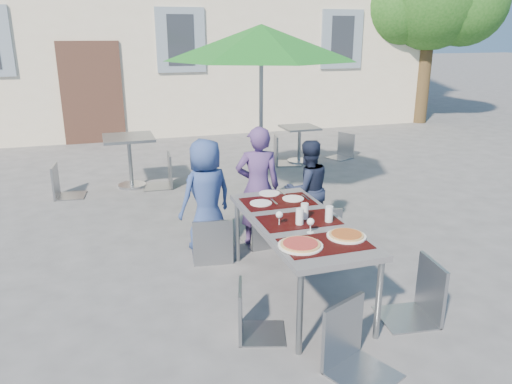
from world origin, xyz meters
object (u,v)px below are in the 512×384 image
object	(u,v)px
chair_1	(265,205)
bg_chair_l_1	(282,131)
chair_5	(356,300)
cafe_table_0	(129,151)
bg_chair_r_0	(162,150)
patio_umbrella	(261,44)
chair_4	(424,256)
dining_table	(299,226)
chair_3	(251,281)
bg_chair_r_1	(344,131)
chair_2	(320,200)
pizza_near_left	(300,245)
child_0	(206,196)
chair_0	(211,212)
bg_chair_l_0	(60,161)
cafe_table_1	(299,139)
pizza_near_right	(346,235)
child_2	(307,189)
child_1	(258,187)

from	to	relation	value
chair_1	bg_chair_l_1	world-z (taller)	bg_chair_l_1
chair_1	chair_5	bearing A→B (deg)	-92.52
chair_1	bg_chair_l_1	size ratio (longest dim) A/B	0.84
cafe_table_0	bg_chair_r_0	size ratio (longest dim) A/B	0.80
patio_umbrella	bg_chair_r_0	distance (m)	2.41
chair_4	chair_5	bearing A→B (deg)	-152.92
dining_table	chair_3	distance (m)	0.82
chair_3	bg_chair_r_0	world-z (taller)	bg_chair_r_0
chair_5	bg_chair_r_1	size ratio (longest dim) A/B	1.08
chair_2	pizza_near_left	bearing A→B (deg)	-120.76
chair_2	cafe_table_0	xyz separation A→B (m)	(-1.82, 3.18, -0.02)
child_0	chair_5	size ratio (longest dim) A/B	1.30
bg_chair_l_1	bg_chair_r_1	distance (m)	1.34
chair_0	bg_chair_l_1	xyz separation A→B (m)	(2.19, 3.68, 0.06)
bg_chair_l_0	bg_chair_r_1	xyz separation A→B (m)	(5.17, 0.94, -0.02)
chair_4	bg_chair_l_1	world-z (taller)	bg_chair_l_1
chair_4	cafe_table_1	size ratio (longest dim) A/B	1.47
chair_4	chair_5	distance (m)	0.99
patio_umbrella	bg_chair_r_0	xyz separation A→B (m)	(-1.22, 1.29, -1.63)
pizza_near_right	child_2	xyz separation A→B (m)	(0.43, 1.78, -0.17)
chair_3	bg_chair_l_1	xyz separation A→B (m)	(2.20, 5.14, 0.13)
chair_4	bg_chair_r_1	distance (m)	5.83
cafe_table_0	bg_chair_l_1	xyz separation A→B (m)	(2.81, 0.62, 0.03)
child_1	child_2	size ratio (longest dim) A/B	1.18
child_1	bg_chair_r_1	world-z (taller)	child_1
pizza_near_right	bg_chair_r_1	world-z (taller)	bg_chair_r_1
chair_2	pizza_near_right	bearing A→B (deg)	-106.12
chair_0	chair_2	xyz separation A→B (m)	(1.21, -0.11, 0.05)
pizza_near_left	patio_umbrella	size ratio (longest dim) A/B	0.14
pizza_near_right	bg_chair_r_1	xyz separation A→B (m)	(2.70, 5.23, -0.24)
chair_3	bg_chair_r_1	xyz separation A→B (m)	(3.54, 5.25, 0.04)
chair_5	bg_chair_l_1	xyz separation A→B (m)	(1.63, 5.79, 0.04)
child_0	patio_umbrella	xyz separation A→B (m)	(1.08, 1.30, 1.59)
cafe_table_0	chair_4	bearing A→B (deg)	-66.43
chair_2	bg_chair_r_0	bearing A→B (deg)	113.76
pizza_near_left	cafe_table_1	world-z (taller)	pizza_near_left
bg_chair_r_1	bg_chair_l_1	bearing A→B (deg)	-175.24
pizza_near_left	chair_0	xyz separation A→B (m)	(-0.39, 1.49, -0.21)
child_1	chair_3	world-z (taller)	child_1
bg_chair_l_1	chair_3	bearing A→B (deg)	-113.22
chair_0	cafe_table_1	size ratio (longest dim) A/B	1.40
pizza_near_right	chair_3	bearing A→B (deg)	-178.42
cafe_table_0	bg_chair_r_1	world-z (taller)	bg_chair_r_1
chair_1	chair_2	world-z (taller)	chair_2
bg_chair_l_0	chair_2	bearing A→B (deg)	-46.18
chair_3	cafe_table_0	bearing A→B (deg)	97.59
bg_chair_l_0	pizza_near_right	bearing A→B (deg)	-60.12
chair_2	bg_chair_r_0	world-z (taller)	chair_2
chair_1	cafe_table_0	size ratio (longest dim) A/B	1.07
chair_0	chair_5	xyz separation A→B (m)	(0.57, -2.10, 0.02)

